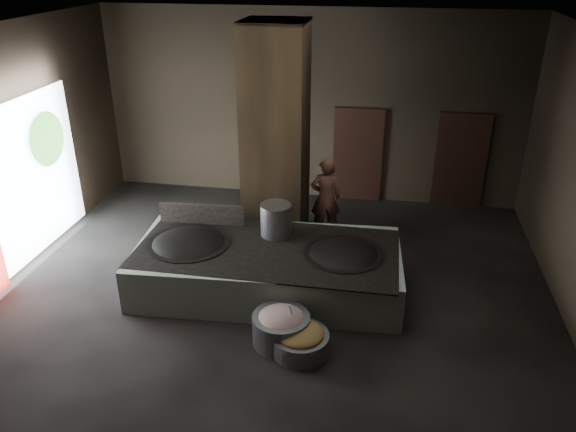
% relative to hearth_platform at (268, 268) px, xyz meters
% --- Properties ---
extents(floor, '(10.00, 9.00, 0.10)m').
position_rel_hearth_platform_xyz_m(floor, '(0.10, -0.08, -0.46)').
color(floor, black).
rests_on(floor, ground).
extents(ceiling, '(10.00, 9.00, 0.10)m').
position_rel_hearth_platform_xyz_m(ceiling, '(0.10, -0.08, 4.14)').
color(ceiling, black).
rests_on(ceiling, back_wall).
extents(back_wall, '(10.00, 0.10, 4.50)m').
position_rel_hearth_platform_xyz_m(back_wall, '(0.10, 4.47, 1.84)').
color(back_wall, black).
rests_on(back_wall, ground).
extents(front_wall, '(10.00, 0.10, 4.50)m').
position_rel_hearth_platform_xyz_m(front_wall, '(0.10, -4.63, 1.84)').
color(front_wall, black).
rests_on(front_wall, ground).
extents(pillar, '(1.20, 1.20, 4.50)m').
position_rel_hearth_platform_xyz_m(pillar, '(-0.20, 1.82, 1.84)').
color(pillar, black).
rests_on(pillar, ground).
extents(hearth_platform, '(4.85, 2.53, 0.82)m').
position_rel_hearth_platform_xyz_m(hearth_platform, '(0.00, 0.00, 0.00)').
color(hearth_platform, silver).
rests_on(hearth_platform, ground).
extents(platform_cap, '(4.62, 2.22, 0.03)m').
position_rel_hearth_platform_xyz_m(platform_cap, '(-0.00, 0.00, 0.40)').
color(platform_cap, black).
rests_on(platform_cap, hearth_platform).
extents(wok_left, '(1.49, 1.49, 0.41)m').
position_rel_hearth_platform_xyz_m(wok_left, '(-1.45, -0.05, 0.34)').
color(wok_left, black).
rests_on(wok_left, hearth_platform).
extents(wok_left_rim, '(1.52, 1.52, 0.05)m').
position_rel_hearth_platform_xyz_m(wok_left_rim, '(-1.45, -0.05, 0.41)').
color(wok_left_rim, black).
rests_on(wok_left_rim, hearth_platform).
extents(wok_right, '(1.39, 1.39, 0.39)m').
position_rel_hearth_platform_xyz_m(wok_right, '(1.35, 0.05, 0.34)').
color(wok_right, black).
rests_on(wok_right, hearth_platform).
extents(wok_right_rim, '(1.42, 1.42, 0.05)m').
position_rel_hearth_platform_xyz_m(wok_right_rim, '(1.35, 0.05, 0.41)').
color(wok_right_rim, black).
rests_on(wok_right_rim, hearth_platform).
extents(stock_pot, '(0.57, 0.57, 0.62)m').
position_rel_hearth_platform_xyz_m(stock_pot, '(0.05, 0.55, 0.72)').
color(stock_pot, '#AFB3B8').
rests_on(stock_pot, hearth_platform).
extents(splash_guard, '(1.64, 0.16, 0.41)m').
position_rel_hearth_platform_xyz_m(splash_guard, '(-1.45, 0.75, 0.62)').
color(splash_guard, black).
rests_on(splash_guard, hearth_platform).
extents(cook, '(0.72, 0.56, 1.77)m').
position_rel_hearth_platform_xyz_m(cook, '(0.78, 2.27, 0.47)').
color(cook, '#935A4B').
rests_on(cook, ground).
extents(veg_basin, '(1.12, 1.12, 0.33)m').
position_rel_hearth_platform_xyz_m(veg_basin, '(0.86, -1.69, -0.25)').
color(veg_basin, slate).
rests_on(veg_basin, ground).
extents(veg_fill, '(0.74, 0.74, 0.23)m').
position_rel_hearth_platform_xyz_m(veg_fill, '(0.86, -1.69, -0.06)').
color(veg_fill, olive).
rests_on(veg_fill, veg_basin).
extents(ladle, '(0.08, 0.36, 0.64)m').
position_rel_hearth_platform_xyz_m(ladle, '(0.71, -1.54, 0.14)').
color(ladle, '#AFB3B8').
rests_on(ladle, veg_basin).
extents(meat_basin, '(0.92, 0.92, 0.50)m').
position_rel_hearth_platform_xyz_m(meat_basin, '(0.53, -1.51, -0.16)').
color(meat_basin, slate).
rests_on(meat_basin, ground).
extents(meat_fill, '(0.75, 0.75, 0.29)m').
position_rel_hearth_platform_xyz_m(meat_fill, '(0.53, -1.51, 0.04)').
color(meat_fill, '#A66C63').
rests_on(meat_fill, meat_basin).
extents(doorway_near, '(1.18, 0.08, 2.38)m').
position_rel_hearth_platform_xyz_m(doorway_near, '(1.30, 4.37, 0.69)').
color(doorway_near, black).
rests_on(doorway_near, ground).
extents(doorway_near_glow, '(0.90, 0.04, 2.13)m').
position_rel_hearth_platform_xyz_m(doorway_near_glow, '(1.38, 4.49, 0.64)').
color(doorway_near_glow, '#8C6647').
rests_on(doorway_near_glow, ground).
extents(doorway_far, '(1.18, 0.08, 2.38)m').
position_rel_hearth_platform_xyz_m(doorway_far, '(3.70, 4.37, 0.69)').
color(doorway_far, black).
rests_on(doorway_far, ground).
extents(doorway_far_glow, '(0.90, 0.04, 2.13)m').
position_rel_hearth_platform_xyz_m(doorway_far_glow, '(3.97, 4.55, 0.64)').
color(doorway_far_glow, '#8C6647').
rests_on(doorway_far_glow, ground).
extents(left_opening, '(0.04, 4.20, 3.10)m').
position_rel_hearth_platform_xyz_m(left_opening, '(-4.85, 0.12, 1.19)').
color(left_opening, white).
rests_on(left_opening, ground).
extents(tree_silhouette, '(0.28, 1.10, 1.10)m').
position_rel_hearth_platform_xyz_m(tree_silhouette, '(-4.75, 1.22, 1.79)').
color(tree_silhouette, '#194714').
rests_on(tree_silhouette, left_opening).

